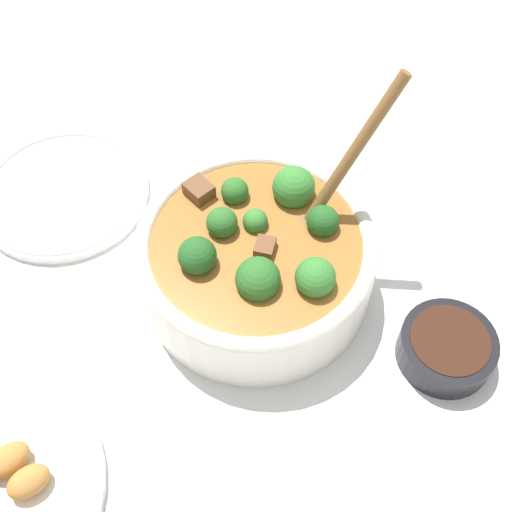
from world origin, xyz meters
The scene contains 4 objects.
ground_plane centered at (0.00, 0.00, 0.00)m, with size 4.00×4.00×0.00m, color silver.
stew_bowl centered at (0.00, 0.00, 0.05)m, with size 0.26×0.24×0.23m.
condiment_bowl centered at (-0.18, 0.09, 0.02)m, with size 0.09×0.09×0.04m.
empty_plate centered at (0.22, -0.13, 0.01)m, with size 0.20×0.20×0.02m.
Camera 1 is at (0.01, 0.37, 0.59)m, focal length 45.00 mm.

